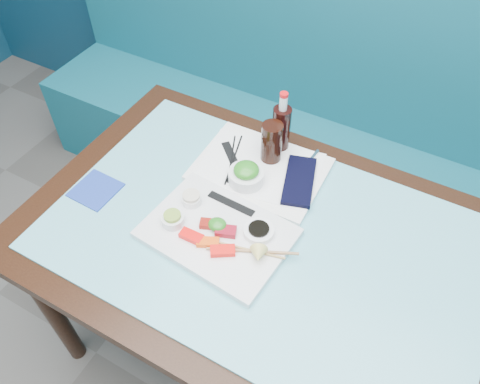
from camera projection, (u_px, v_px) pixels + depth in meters
The scene contains 34 objects.
booth_bench at pixel (346, 153), 2.10m from camera, with size 3.00×0.56×1.17m.
dining_table at pixel (264, 253), 1.40m from camera, with size 1.40×0.90×0.75m.
glass_top at pixel (265, 236), 1.33m from camera, with size 1.22×0.76×0.01m, color #61B5C2.
sashimi_plate at pixel (217, 233), 1.32m from camera, with size 0.40×0.29×0.02m, color white.
salmon_left at pixel (192, 236), 1.29m from camera, with size 0.07×0.03×0.02m, color #FD0E0A.
salmon_mid at pixel (208, 242), 1.28m from camera, with size 0.06×0.03×0.01m, color #FF4F0A.
salmon_right at pixel (223, 251), 1.26m from camera, with size 0.07×0.03×0.02m, color #FF110A.
tuna_left at pixel (209, 224), 1.32m from camera, with size 0.05×0.03×0.02m, color maroon.
tuna_right at pixel (226, 231), 1.30m from camera, with size 0.06×0.04×0.02m, color maroon.
seaweed_garnish at pixel (217, 225), 1.31m from camera, with size 0.05×0.05×0.03m, color #25761B.
ramekin_wasabi at pixel (173, 220), 1.32m from camera, with size 0.07×0.07×0.03m, color white.
wasabi_fill at pixel (172, 216), 1.31m from camera, with size 0.05×0.05×0.01m, color olive.
ramekin_ginger at pixel (192, 200), 1.37m from camera, with size 0.06×0.06×0.02m, color white.
ginger_fill at pixel (191, 196), 1.36m from camera, with size 0.05×0.05×0.01m, color beige.
soy_dish at pixel (259, 231), 1.30m from camera, with size 0.09×0.09×0.02m, color white.
soy_fill at pixel (259, 229), 1.29m from camera, with size 0.06×0.06×0.01m, color black.
lemon_wedge at pixel (258, 255), 1.23m from camera, with size 0.05×0.05×0.04m, color #E6D56D.
chopstick_sleeve at pixel (231, 203), 1.38m from camera, with size 0.15×0.02×0.00m, color black.
wooden_chopstick_a at pixel (249, 250), 1.27m from camera, with size 0.01×0.01×0.20m, color tan.
wooden_chopstick_b at pixel (253, 251), 1.26m from camera, with size 0.01×0.01×0.25m, color #A3764D.
serving_tray at pixel (260, 169), 1.49m from camera, with size 0.40×0.30×0.01m, color white.
paper_placemat at pixel (260, 167), 1.49m from camera, with size 0.37×0.26×0.00m, color white.
seaweed_bowl at pixel (246, 177), 1.43m from camera, with size 0.11×0.11×0.04m, color white.
seaweed_salad at pixel (246, 170), 1.41m from camera, with size 0.08×0.08×0.04m, color #277D1C.
cola_glass at pixel (272, 142), 1.46m from camera, with size 0.07×0.07×0.14m, color black.
navy_pouch at pixel (299, 181), 1.44m from camera, with size 0.09×0.20×0.02m, color black.
fork at pixel (311, 160), 1.50m from camera, with size 0.01×0.01×0.10m, color silver.
black_chopstick_a at pixel (231, 158), 1.51m from camera, with size 0.01×0.01×0.21m, color black.
black_chopstick_b at pixel (234, 159), 1.51m from camera, with size 0.01×0.01×0.23m, color black.
tray_sleeve at pixel (233, 159), 1.51m from camera, with size 0.03×0.16×0.00m, color black.
cola_bottle_body at pixel (281, 130), 1.50m from camera, with size 0.06×0.06×0.17m, color black.
cola_bottle_neck at pixel (283, 103), 1.42m from camera, with size 0.03×0.03×0.05m, color white.
cola_bottle_cap at pixel (284, 95), 1.40m from camera, with size 0.03×0.03×0.01m, color red.
blue_napkin at pixel (96, 190), 1.44m from camera, with size 0.13×0.13×0.01m, color navy.
Camera 1 is at (0.32, 0.73, 1.84)m, focal length 35.00 mm.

